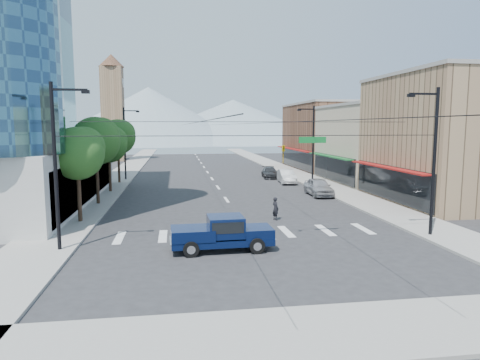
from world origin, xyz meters
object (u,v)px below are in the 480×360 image
Objects in this scene: parked_car_near at (319,187)px; parked_car_far at (270,173)px; pedestrian at (275,209)px; pickup_truck at (222,233)px; parked_car_mid at (287,176)px.

parked_car_near reaches higher than parked_car_far.
pedestrian is 12.06m from parked_car_near.
pickup_truck is 1.16× the size of parked_car_mid.
pedestrian is 0.35× the size of parked_car_far.
parked_car_near reaches higher than pedestrian.
pickup_truck is 1.19× the size of parked_car_far.
parked_car_far is at bearing 97.53° from parked_car_near.
parked_car_near is 1.05× the size of parked_car_far.
parked_car_near is (6.66, 10.05, 0.01)m from pedestrian.
parked_car_near is 14.94m from parked_car_far.
parked_car_mid is (5.92, 19.42, -0.03)m from pedestrian.
parked_car_far is (-1.56, 14.85, -0.16)m from parked_car_near.
pedestrian is at bearing -122.01° from parked_car_near.
pedestrian is 0.34× the size of parked_car_mid.
pedestrian reaches higher than parked_car_mid.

